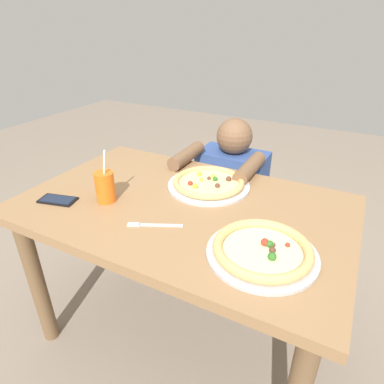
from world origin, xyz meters
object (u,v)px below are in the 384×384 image
(pizza_near, at_px, (262,250))
(drink_cup_colored, at_px, (105,187))
(pizza_far, at_px, (209,183))
(cell_phone, at_px, (58,200))
(fork, at_px, (152,225))
(diner_seated, at_px, (230,203))

(pizza_near, xyz_separation_m, drink_cup_colored, (-0.67, 0.05, 0.04))
(pizza_near, relative_size, pizza_far, 0.96)
(cell_phone, bearing_deg, drink_cup_colored, 28.82)
(fork, height_order, diner_seated, diner_seated)
(pizza_near, height_order, pizza_far, pizza_near)
(drink_cup_colored, xyz_separation_m, fork, (0.27, -0.07, -0.06))
(pizza_near, height_order, fork, pizza_near)
(pizza_near, height_order, cell_phone, pizza_near)
(diner_seated, bearing_deg, fork, -89.72)
(drink_cup_colored, distance_m, fork, 0.28)
(fork, bearing_deg, pizza_far, 82.61)
(drink_cup_colored, bearing_deg, diner_seated, 70.30)
(pizza_far, xyz_separation_m, cell_phone, (-0.49, -0.41, -0.01))
(pizza_near, distance_m, drink_cup_colored, 0.67)
(drink_cup_colored, distance_m, diner_seated, 0.87)
(diner_seated, bearing_deg, cell_phone, -117.80)
(pizza_near, bearing_deg, drink_cup_colored, 176.03)
(drink_cup_colored, relative_size, cell_phone, 1.36)
(pizza_far, relative_size, diner_seated, 0.39)
(pizza_far, bearing_deg, drink_cup_colored, -135.75)
(pizza_far, distance_m, cell_phone, 0.64)
(drink_cup_colored, relative_size, diner_seated, 0.24)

